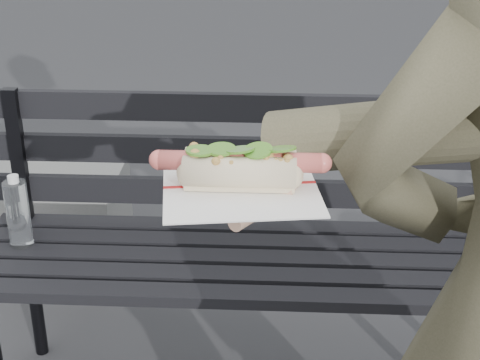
% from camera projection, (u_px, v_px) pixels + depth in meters
% --- Properties ---
extents(park_bench, '(1.50, 0.44, 0.88)m').
position_uv_depth(park_bench, '(242.00, 229.00, 2.04)').
color(park_bench, black).
rests_on(park_bench, ground).
extents(held_hotdog, '(0.64, 0.30, 0.20)m').
position_uv_depth(held_hotdog, '(401.00, 142.00, 0.94)').
color(held_hotdog, '#42402C').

